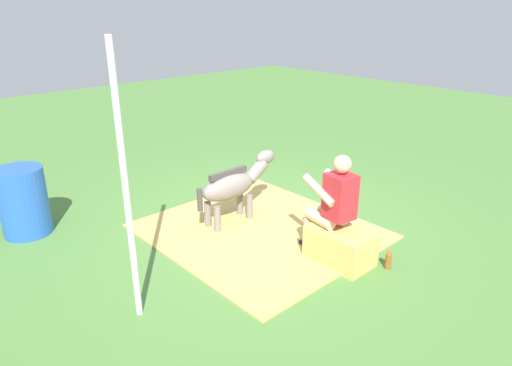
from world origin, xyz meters
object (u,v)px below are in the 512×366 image
(person_seated, at_px, (333,202))
(soda_bottle, at_px, (388,259))
(pony_standing, at_px, (234,185))
(tent_pole_left, at_px, (126,190))
(hay_bale, at_px, (340,246))
(water_barrel, at_px, (23,201))

(person_seated, height_order, soda_bottle, person_seated)
(pony_standing, xyz_separation_m, tent_pole_left, (-0.91, 1.97, 0.75))
(soda_bottle, height_order, tent_pole_left, tent_pole_left)
(pony_standing, relative_size, soda_bottle, 5.55)
(pony_standing, bearing_deg, tent_pole_left, 114.85)
(hay_bale, xyz_separation_m, tent_pole_left, (0.71, 2.20, 1.09))
(person_seated, relative_size, pony_standing, 0.95)
(water_barrel, bearing_deg, person_seated, -141.28)
(person_seated, distance_m, pony_standing, 1.50)
(hay_bale, distance_m, water_barrel, 4.02)
(person_seated, distance_m, tent_pole_left, 2.36)
(person_seated, xyz_separation_m, tent_pole_left, (0.55, 2.22, 0.60))
(person_seated, distance_m, soda_bottle, 0.89)
(person_seated, bearing_deg, tent_pole_left, 75.96)
(hay_bale, xyz_separation_m, person_seated, (0.16, -0.02, 0.49))
(soda_bottle, bearing_deg, hay_bale, 30.14)
(hay_bale, bearing_deg, water_barrel, 37.12)
(person_seated, bearing_deg, water_barrel, 38.72)
(soda_bottle, xyz_separation_m, water_barrel, (3.67, 2.69, 0.33))
(hay_bale, xyz_separation_m, water_barrel, (3.20, 2.42, 0.24))
(hay_bale, height_order, person_seated, person_seated)
(pony_standing, bearing_deg, soda_bottle, -166.51)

